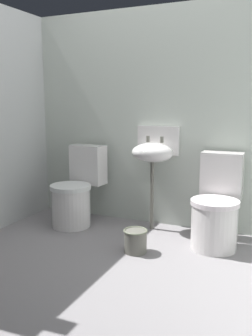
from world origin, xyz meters
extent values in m
cube|color=gray|center=(0.00, 0.00, -0.04)|extent=(3.08, 2.51, 0.08)
cube|color=#B1BAAF|center=(0.00, 1.10, 1.06)|extent=(3.08, 0.10, 2.11)
cylinder|color=silver|center=(-0.75, 0.61, 0.19)|extent=(0.42, 0.42, 0.38)
cylinder|color=silver|center=(-0.75, 0.61, 0.40)|extent=(0.44, 0.44, 0.04)
cube|color=silver|center=(-0.72, 0.91, 0.58)|extent=(0.38, 0.22, 0.40)
cylinder|color=silver|center=(0.65, 0.61, 0.19)|extent=(0.38, 0.38, 0.38)
cylinder|color=silver|center=(0.65, 0.61, 0.40)|extent=(0.40, 0.40, 0.04)
cube|color=silver|center=(0.65, 0.91, 0.58)|extent=(0.36, 0.18, 0.40)
cylinder|color=#605F56|center=(0.01, 0.86, 0.33)|extent=(0.04, 0.04, 0.66)
ellipsoid|color=silver|center=(0.01, 0.86, 0.75)|extent=(0.40, 0.32, 0.18)
cube|color=silver|center=(0.01, 1.03, 0.85)|extent=(0.42, 0.04, 0.28)
cylinder|color=#605F56|center=(-0.06, 0.92, 0.87)|extent=(0.04, 0.04, 0.06)
cylinder|color=#605F56|center=(0.08, 0.92, 0.87)|extent=(0.04, 0.04, 0.06)
cylinder|color=#605F56|center=(0.08, 0.28, 0.09)|extent=(0.18, 0.18, 0.18)
torus|color=#606552|center=(0.08, 0.28, 0.18)|extent=(0.20, 0.20, 0.02)
camera|label=1|loc=(1.16, -2.36, 1.21)|focal=39.14mm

